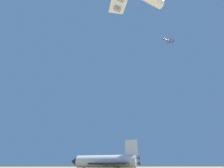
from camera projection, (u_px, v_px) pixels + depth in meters
space_shuttle at (105, 161)px, 83.13m from camera, size 37.67×29.01×15.80m
chase_jet_lead at (169, 41)px, 172.56m from camera, size 15.31×8.86×4.00m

